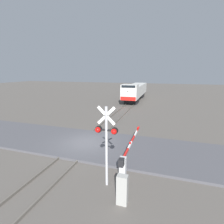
{
  "coord_description": "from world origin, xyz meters",
  "views": [
    {
      "loc": [
        6.03,
        -11.89,
        5.92
      ],
      "look_at": [
        1.01,
        4.01,
        1.94
      ],
      "focal_mm": 27.03,
      "sensor_mm": 36.0,
      "label": 1
    }
  ],
  "objects_px": {
    "crossing_signal": "(106,138)",
    "crossing_gate": "(126,157)",
    "utility_cabinet": "(122,190)",
    "locomotive": "(136,91)"
  },
  "relations": [
    {
      "from": "crossing_signal",
      "to": "crossing_gate",
      "type": "bearing_deg",
      "value": 67.62
    },
    {
      "from": "crossing_signal",
      "to": "utility_cabinet",
      "type": "relative_size",
      "value": 2.98
    },
    {
      "from": "locomotive",
      "to": "utility_cabinet",
      "type": "bearing_deg",
      "value": -81.3
    },
    {
      "from": "crossing_signal",
      "to": "utility_cabinet",
      "type": "bearing_deg",
      "value": -43.32
    },
    {
      "from": "locomotive",
      "to": "utility_cabinet",
      "type": "relative_size",
      "value": 10.64
    },
    {
      "from": "crossing_gate",
      "to": "crossing_signal",
      "type": "bearing_deg",
      "value": -112.38
    },
    {
      "from": "crossing_gate",
      "to": "utility_cabinet",
      "type": "distance_m",
      "value": 2.74
    },
    {
      "from": "crossing_signal",
      "to": "crossing_gate",
      "type": "height_order",
      "value": "crossing_signal"
    },
    {
      "from": "crossing_signal",
      "to": "crossing_gate",
      "type": "distance_m",
      "value": 2.56
    },
    {
      "from": "utility_cabinet",
      "to": "locomotive",
      "type": "bearing_deg",
      "value": 98.7
    }
  ]
}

